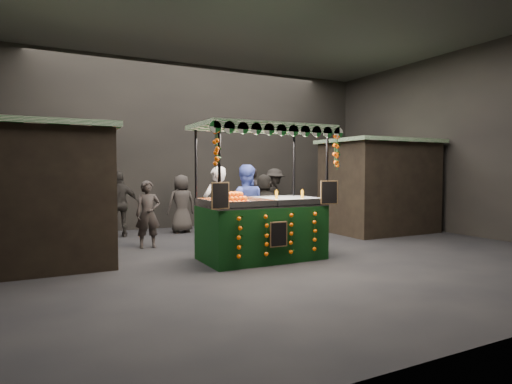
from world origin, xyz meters
TOP-DOWN VIEW (x-y plane):
  - ground at (0.00, 0.00)m, footprint 12.00×12.00m
  - market_hall at (0.00, 0.00)m, footprint 12.10×10.10m
  - neighbour_stall_left at (-4.40, 1.00)m, footprint 3.00×2.20m
  - neighbour_stall_right at (4.40, 1.50)m, footprint 3.00×2.20m
  - juice_stall at (-0.31, -0.34)m, footprint 2.71×1.59m
  - vendor_grey at (-0.81, 0.81)m, footprint 0.75×0.57m
  - vendor_blue at (-0.13, 0.84)m, footprint 1.12×1.02m
  - shopper_0 at (-2.03, 1.95)m, footprint 0.58×0.41m
  - shopper_1 at (3.81, 2.47)m, footprint 1.08×1.04m
  - shopper_2 at (-2.32, 3.85)m, footprint 1.06×0.58m
  - shopper_3 at (2.52, 4.17)m, footprint 1.34×1.17m
  - shopper_4 at (-0.65, 3.86)m, footprint 0.82×0.57m
  - shopper_5 at (1.38, 2.74)m, footprint 1.25×1.53m
  - shopper_6 at (1.56, 3.94)m, footprint 0.59×0.76m

SIDE VIEW (x-z plane):
  - ground at x=0.00m, z-range 0.00..0.00m
  - shopper_0 at x=-2.03m, z-range 0.00..1.52m
  - shopper_4 at x=-0.65m, z-range 0.00..1.62m
  - juice_stall at x=-0.31m, z-range -0.50..2.13m
  - shopper_5 at x=1.38m, z-range 0.00..1.64m
  - shopper_2 at x=-2.32m, z-range 0.00..1.72m
  - shopper_1 at x=3.81m, z-range 0.00..1.75m
  - shopper_3 at x=2.52m, z-range 0.00..1.80m
  - shopper_6 at x=1.56m, z-range 0.00..1.82m
  - vendor_grey at x=-0.81m, z-range 0.00..1.83m
  - vendor_blue at x=-0.13m, z-range 0.00..1.87m
  - neighbour_stall_left at x=-4.40m, z-range 0.01..2.61m
  - neighbour_stall_right at x=4.40m, z-range 0.01..2.61m
  - market_hall at x=0.00m, z-range 0.86..5.91m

